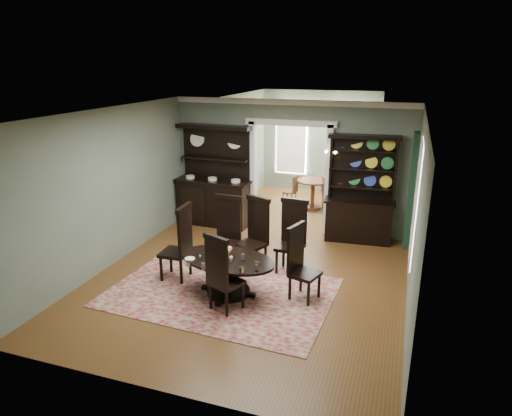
{
  "coord_description": "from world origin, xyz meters",
  "views": [
    {
      "loc": [
        2.53,
        -6.95,
        3.8
      ],
      "look_at": [
        -0.02,
        0.6,
        1.23
      ],
      "focal_mm": 32.0,
      "sensor_mm": 36.0,
      "label": 1
    }
  ],
  "objects_px": {
    "sideboard": "(214,191)",
    "dining_table": "(228,269)",
    "parlor_table": "(313,190)",
    "welsh_dresser": "(360,203)"
  },
  "relations": [
    {
      "from": "sideboard",
      "to": "parlor_table",
      "type": "xyz_separation_m",
      "value": [
        2.01,
        1.92,
        -0.32
      ]
    },
    {
      "from": "sideboard",
      "to": "welsh_dresser",
      "type": "bearing_deg",
      "value": 2.72
    },
    {
      "from": "welsh_dresser",
      "to": "parlor_table",
      "type": "distance_m",
      "value": 2.39
    },
    {
      "from": "welsh_dresser",
      "to": "parlor_table",
      "type": "bearing_deg",
      "value": 122.86
    },
    {
      "from": "sideboard",
      "to": "welsh_dresser",
      "type": "xyz_separation_m",
      "value": [
        3.43,
        0.03,
        0.01
      ]
    },
    {
      "from": "dining_table",
      "to": "parlor_table",
      "type": "distance_m",
      "value": 5.14
    },
    {
      "from": "dining_table",
      "to": "sideboard",
      "type": "distance_m",
      "value": 3.62
    },
    {
      "from": "parlor_table",
      "to": "sideboard",
      "type": "bearing_deg",
      "value": -136.29
    },
    {
      "from": "welsh_dresser",
      "to": "parlor_table",
      "type": "relative_size",
      "value": 2.74
    },
    {
      "from": "sideboard",
      "to": "dining_table",
      "type": "bearing_deg",
      "value": -60.66
    }
  ]
}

